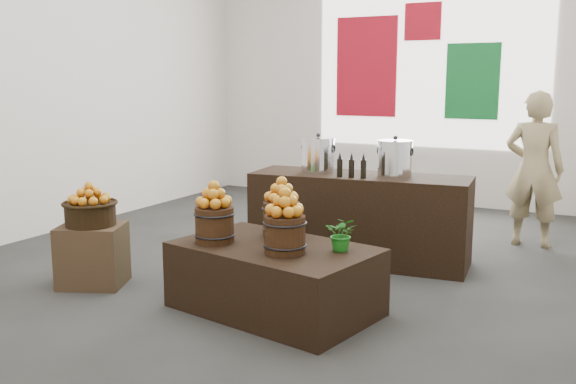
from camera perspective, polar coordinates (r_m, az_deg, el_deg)
The scene contains 23 objects.
ground at distance 6.22m, azimuth 0.48°, elevation -6.16°, with size 7.00×7.00×0.00m, color #323230.
back_wall at distance 9.23m, azimuth 10.62°, elevation 11.52°, with size 6.00×0.04×4.00m, color silver.
back_opening at distance 9.13m, azimuth 12.42°, elevation 11.47°, with size 3.20×0.02×2.40m, color white.
deco_red_left at distance 9.39m, azimuth 6.98°, elevation 10.97°, with size 0.90×0.04×1.40m, color #A80C1D.
deco_green_right at distance 8.97m, azimuth 16.08°, elevation 9.43°, with size 0.70×0.04×1.00m, color #0F6528.
deco_red_upper at distance 9.17m, azimuth 11.90°, elevation 14.62°, with size 0.50×0.04×0.50m, color #A80C1D.
crate at distance 5.70m, azimuth -16.98°, elevation -5.40°, with size 0.52×0.43×0.52m, color #503625.
wicker_basket at distance 5.62m, azimuth -17.16°, elevation -1.90°, with size 0.42×0.42×0.19m, color black.
apples_in_basket at distance 5.58m, azimuth -17.26°, elevation -0.07°, with size 0.33×0.33×0.17m, color #A50B05, non-canonical shape.
display_table at distance 4.86m, azimuth -1.22°, elevation -7.68°, with size 1.47×0.90×0.51m, color black.
apple_bucket_front_left at distance 4.89m, azimuth -6.55°, elevation -2.92°, with size 0.29×0.29×0.27m, color #381E0F.
apples_in_bucket_front_left at distance 4.84m, azimuth -6.60°, elevation -0.22°, with size 0.22×0.22×0.20m, color #A50B05, non-canonical shape.
apple_bucket_front_right at distance 4.56m, azimuth -0.28°, elevation -3.80°, with size 0.29×0.29×0.27m, color #381E0F.
apples_in_bucket_front_right at distance 4.51m, azimuth -0.28°, elevation -0.91°, with size 0.22×0.22×0.20m, color #A50B05, non-canonical shape.
apple_bucket_rear at distance 5.05m, azimuth -0.57°, elevation -2.42°, with size 0.29×0.29×0.27m, color #381E0F.
apples_in_bucket_rear at distance 5.01m, azimuth -0.57°, elevation 0.20°, with size 0.22×0.22×0.20m, color #A50B05, non-canonical shape.
herb_garnish_right at distance 4.63m, azimuth 4.83°, elevation -3.73°, with size 0.23×0.20×0.25m, color #166916.
herb_garnish_left at distance 5.24m, azimuth -5.74°, elevation -2.03°, with size 0.15×0.12×0.27m, color #166916.
counter at distance 6.17m, azimuth 6.35°, elevation -2.32°, with size 2.05×0.65×0.84m, color black.
stock_pot_left at distance 6.19m, azimuth 2.70°, elevation 3.21°, with size 0.32×0.32×0.32m, color silver.
stock_pot_center at distance 6.00m, azimuth 9.48°, elevation 2.87°, with size 0.32×0.32×0.32m, color silver.
oil_cruets at distance 5.88m, azimuth 5.93°, elevation 2.40°, with size 0.22×0.06×0.23m, color black, non-canonical shape.
shopper at distance 7.11m, azimuth 21.02°, elevation 1.90°, with size 0.59×0.39×1.62m, color #918159.
Camera 1 is at (2.71, -5.32, 1.73)m, focal length 40.00 mm.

